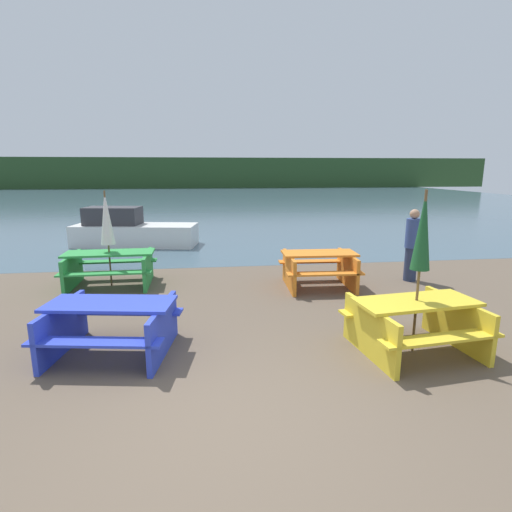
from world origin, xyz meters
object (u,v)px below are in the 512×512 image
at_px(picnic_table_blue, 112,323).
at_px(umbrella_white, 106,218).
at_px(picnic_table_green, 110,265).
at_px(umbrella_darkgreen, 423,232).
at_px(picnic_table_yellow, 415,321).
at_px(boat, 131,231).
at_px(person, 412,245).
at_px(picnic_table_orange, 319,266).

relative_size(picnic_table_blue, umbrella_white, 0.91).
bearing_deg(umbrella_white, picnic_table_green, 116.57).
relative_size(picnic_table_blue, umbrella_darkgreen, 0.84).
bearing_deg(umbrella_darkgreen, umbrella_white, 141.98).
distance_m(picnic_table_yellow, umbrella_white, 6.35).
xyz_separation_m(picnic_table_yellow, boat, (-5.33, 8.67, 0.03)).
xyz_separation_m(picnic_table_yellow, person, (1.77, 3.44, 0.37)).
xyz_separation_m(picnic_table_orange, picnic_table_green, (-4.48, 0.65, 0.00)).
distance_m(picnic_table_green, umbrella_darkgreen, 6.39).
distance_m(picnic_table_blue, umbrella_darkgreen, 4.37).
xyz_separation_m(picnic_table_blue, picnic_table_green, (-0.77, 3.40, 0.01)).
bearing_deg(person, picnic_table_yellow, -117.23).
bearing_deg(boat, umbrella_white, -75.92).
distance_m(picnic_table_orange, umbrella_white, 4.65).
bearing_deg(picnic_table_green, person, -3.59).
bearing_deg(picnic_table_green, picnic_table_orange, -8.20).
relative_size(picnic_table_orange, person, 0.99).
bearing_deg(picnic_table_blue, umbrella_white, 102.77).
bearing_deg(person, picnic_table_blue, -153.33).
bearing_deg(umbrella_darkgreen, person, 62.77).
bearing_deg(picnic_table_blue, boat, 98.04).
relative_size(picnic_table_orange, umbrella_white, 0.78).
bearing_deg(picnic_table_orange, person, 5.78).
bearing_deg(person, umbrella_darkgreen, -117.23).
bearing_deg(picnic_table_blue, person, 26.67).
xyz_separation_m(picnic_table_yellow, picnic_table_orange, (-0.45, 3.21, 0.01)).
bearing_deg(picnic_table_blue, picnic_table_yellow, -6.26).
xyz_separation_m(boat, person, (7.10, -5.23, 0.34)).
bearing_deg(picnic_table_orange, picnic_table_yellow, -81.98).
distance_m(picnic_table_yellow, boat, 10.18).
height_order(picnic_table_yellow, picnic_table_orange, picnic_table_orange).
height_order(umbrella_white, boat, umbrella_white).
xyz_separation_m(umbrella_darkgreen, boat, (-5.33, 8.67, -1.21)).
bearing_deg(umbrella_darkgreen, picnic_table_blue, 173.74).
bearing_deg(picnic_table_orange, picnic_table_green, 171.80).
bearing_deg(boat, picnic_table_yellow, -48.99).
height_order(picnic_table_orange, umbrella_white, umbrella_white).
bearing_deg(picnic_table_green, umbrella_white, -63.43).
bearing_deg(umbrella_darkgreen, picnic_table_orange, 98.02).
xyz_separation_m(picnic_table_orange, person, (2.22, 0.22, 0.37)).
xyz_separation_m(picnic_table_blue, picnic_table_orange, (3.71, 2.76, 0.01)).
height_order(boat, person, person).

